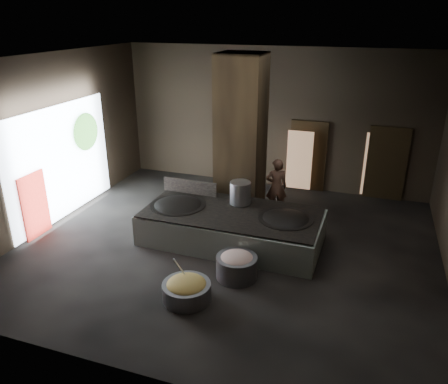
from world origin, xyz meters
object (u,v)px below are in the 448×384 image
at_px(wok_left, 178,207).
at_px(wok_right, 285,221).
at_px(hearth_platform, 232,227).
at_px(meat_basin, 237,267).
at_px(stock_pot, 240,193).
at_px(veg_basin, 187,291).
at_px(cook, 276,187).

height_order(wok_left, wok_right, wok_left).
height_order(hearth_platform, meat_basin, hearth_platform).
height_order(wok_left, stock_pot, stock_pot).
relative_size(hearth_platform, wok_right, 3.41).
distance_m(wok_right, meat_basin, 1.81).
height_order(hearth_platform, veg_basin, hearth_platform).
bearing_deg(veg_basin, meat_basin, 57.34).
relative_size(veg_basin, meat_basin, 1.09).
distance_m(wok_left, cook, 2.96).
bearing_deg(meat_basin, hearth_platform, 111.98).
bearing_deg(stock_pot, meat_basin, -74.77).
relative_size(wok_left, cook, 0.84).
bearing_deg(meat_basin, cook, 88.91).
relative_size(wok_right, meat_basin, 1.44).
relative_size(hearth_platform, meat_basin, 4.90).
distance_m(hearth_platform, wok_left, 1.50).
xyz_separation_m(wok_left, stock_pot, (1.50, 0.60, 0.38)).
xyz_separation_m(wok_right, veg_basin, (-1.45, -2.68, -0.57)).
distance_m(wok_right, cook, 2.07).
bearing_deg(cook, veg_basin, 60.26).
height_order(cook, veg_basin, cook).
relative_size(wok_right, veg_basin, 1.32).
bearing_deg(veg_basin, wok_left, 117.64).
bearing_deg(hearth_platform, wok_left, -177.06).
bearing_deg(wok_right, veg_basin, -118.38).
bearing_deg(cook, wok_left, 23.74).
distance_m(hearth_platform, stock_pot, 0.93).
distance_m(stock_pot, meat_basin, 2.32).
height_order(hearth_platform, cook, cook).
relative_size(hearth_platform, wok_left, 3.17).
xyz_separation_m(wok_left, cook, (2.13, 2.05, 0.08)).
distance_m(hearth_platform, wok_right, 1.40).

